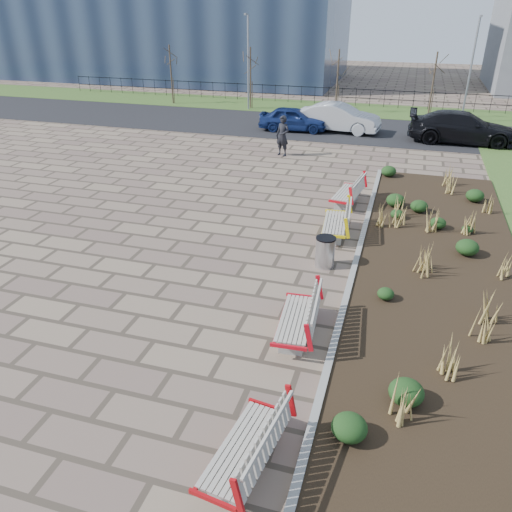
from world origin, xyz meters
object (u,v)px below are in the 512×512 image
(bench_b, at_px, (296,317))
(bench_d, at_px, (347,191))
(car_black, at_px, (462,127))
(car_blue, at_px, (293,119))
(lamp_west, at_px, (248,63))
(bench_a, at_px, (244,445))
(car_silver, at_px, (338,118))
(lamp_east, at_px, (470,71))
(bench_c, at_px, (335,221))
(pedestrian, at_px, (283,136))
(litter_bin, at_px, (325,252))

(bench_b, height_order, bench_d, same)
(bench_b, height_order, car_black, car_black)
(car_blue, height_order, lamp_west, lamp_west)
(bench_b, bearing_deg, bench_a, -94.15)
(car_silver, distance_m, lamp_west, 8.71)
(lamp_west, height_order, lamp_east, same)
(bench_c, distance_m, lamp_east, 19.95)
(bench_d, bearing_deg, car_black, 74.64)
(car_blue, distance_m, car_silver, 2.59)
(lamp_west, bearing_deg, car_blue, -50.18)
(lamp_east, bearing_deg, car_silver, -146.00)
(bench_c, bearing_deg, bench_a, -94.90)
(bench_a, relative_size, car_blue, 0.53)
(car_silver, relative_size, car_black, 0.86)
(bench_d, distance_m, pedestrian, 6.94)
(pedestrian, bearing_deg, bench_b, -55.04)
(litter_bin, xyz_separation_m, car_silver, (-2.11, 16.60, 0.36))
(litter_bin, height_order, lamp_west, lamp_west)
(litter_bin, bearing_deg, bench_c, 91.58)
(car_silver, relative_size, lamp_east, 0.79)
(bench_b, relative_size, car_black, 0.38)
(car_blue, distance_m, car_black, 9.20)
(car_blue, relative_size, car_black, 0.71)
(bench_b, bearing_deg, litter_bin, 84.85)
(bench_a, xyz_separation_m, bench_d, (0.00, 12.43, 0.00))
(litter_bin, bearing_deg, car_silver, 97.25)
(bench_a, xyz_separation_m, car_silver, (-2.05, 23.89, 0.30))
(lamp_west, distance_m, lamp_east, 14.00)
(bench_d, bearing_deg, pedestrian, 132.31)
(car_blue, bearing_deg, bench_c, -165.89)
(bench_d, relative_size, lamp_east, 0.35)
(litter_bin, distance_m, car_black, 16.58)
(bench_d, height_order, car_blue, car_blue)
(lamp_east, bearing_deg, litter_bin, -103.02)
(pedestrian, relative_size, lamp_west, 0.32)
(bench_d, bearing_deg, litter_bin, -81.52)
(bench_a, relative_size, car_black, 0.38)
(car_black, height_order, lamp_east, lamp_east)
(car_blue, bearing_deg, bench_b, -171.01)
(car_black, bearing_deg, car_silver, 84.48)
(bench_d, height_order, lamp_west, lamp_west)
(litter_bin, bearing_deg, lamp_east, 76.98)
(bench_c, bearing_deg, car_blue, 103.41)
(lamp_east, bearing_deg, pedestrian, -130.31)
(bench_a, distance_m, car_silver, 23.98)
(bench_b, relative_size, lamp_east, 0.35)
(bench_b, bearing_deg, car_black, 72.47)
(litter_bin, distance_m, lamp_east, 22.07)
(bench_c, relative_size, car_blue, 0.53)
(car_blue, distance_m, lamp_east, 11.20)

